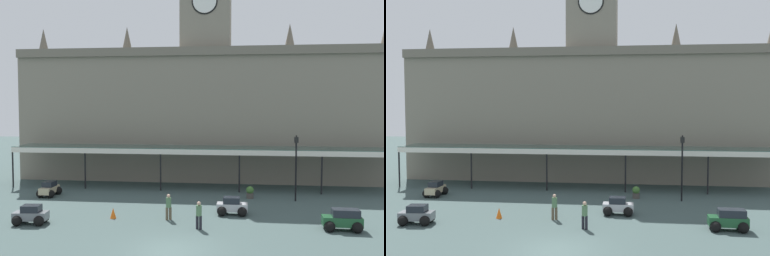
% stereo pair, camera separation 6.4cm
% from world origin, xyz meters
% --- Properties ---
extents(ground_plane, '(140.00, 140.00, 0.00)m').
position_xyz_m(ground_plane, '(0.00, 0.00, 0.00)').
color(ground_plane, '#3E504F').
extents(station_building, '(36.38, 7.26, 20.81)m').
position_xyz_m(station_building, '(-0.00, 21.72, 7.00)').
color(station_building, gray).
rests_on(station_building, ground).
extents(entrance_canopy, '(33.83, 3.26, 3.65)m').
position_xyz_m(entrance_canopy, '(0.00, 15.87, 3.52)').
color(entrance_canopy, '#38564C').
rests_on(entrance_canopy, ground).
extents(car_grey_sedan, '(2.13, 1.65, 1.19)m').
position_xyz_m(car_grey_sedan, '(-9.44, 3.68, 0.50)').
color(car_grey_sedan, slate).
rests_on(car_grey_sedan, ground).
extents(car_green_estate, '(2.28, 1.58, 1.27)m').
position_xyz_m(car_green_estate, '(9.46, 4.58, 0.56)').
color(car_green_estate, '#1E512D').
rests_on(car_green_estate, ground).
extents(car_beige_sedan, '(1.53, 2.06, 1.19)m').
position_xyz_m(car_beige_sedan, '(-11.91, 11.40, 0.50)').
color(car_beige_sedan, tan).
rests_on(car_beige_sedan, ground).
extents(car_silver_sedan, '(2.05, 1.53, 1.19)m').
position_xyz_m(car_silver_sedan, '(2.91, 7.35, 0.50)').
color(car_silver_sedan, '#B2B5BA').
rests_on(car_silver_sedan, ground).
extents(pedestrian_beside_cars, '(0.38, 0.34, 1.67)m').
position_xyz_m(pedestrian_beside_cars, '(1.02, 3.81, 0.91)').
color(pedestrian_beside_cars, black).
rests_on(pedestrian_beside_cars, ground).
extents(pedestrian_near_entrance, '(0.38, 0.34, 1.67)m').
position_xyz_m(pedestrian_near_entrance, '(-1.11, 5.60, 0.91)').
color(pedestrian_near_entrance, brown).
rests_on(pedestrian_near_entrance, ground).
extents(victorian_lamppost, '(0.30, 0.30, 5.07)m').
position_xyz_m(victorian_lamppost, '(7.67, 11.85, 3.14)').
color(victorian_lamppost, black).
rests_on(victorian_lamppost, ground).
extents(traffic_cone, '(0.40, 0.40, 0.68)m').
position_xyz_m(traffic_cone, '(-4.77, 5.54, 0.34)').
color(traffic_cone, orange).
rests_on(traffic_cone, ground).
extents(planter_forecourt_centre, '(0.60, 0.60, 0.96)m').
position_xyz_m(planter_forecourt_centre, '(4.22, 12.43, 0.49)').
color(planter_forecourt_centre, '#47423D').
rests_on(planter_forecourt_centre, ground).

